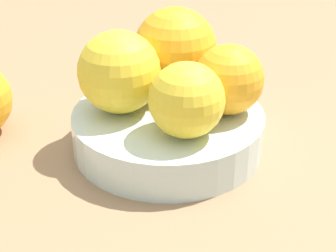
# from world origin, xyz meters

# --- Properties ---
(ground_plane) EXTENTS (1.10, 1.10, 0.02)m
(ground_plane) POSITION_xyz_m (0.00, 0.00, -0.01)
(ground_plane) COLOR #997551
(fruit_bowl) EXTENTS (0.17, 0.17, 0.04)m
(fruit_bowl) POSITION_xyz_m (0.00, 0.00, 0.02)
(fruit_bowl) COLOR silver
(fruit_bowl) RESTS_ON ground_plane
(orange_in_bowl_0) EXTENTS (0.08, 0.08, 0.08)m
(orange_in_bowl_0) POSITION_xyz_m (0.00, 0.05, 0.08)
(orange_in_bowl_0) COLOR #F9A823
(orange_in_bowl_0) RESTS_ON fruit_bowl
(orange_in_bowl_1) EXTENTS (0.06, 0.06, 0.06)m
(orange_in_bowl_1) POSITION_xyz_m (0.02, -0.04, 0.07)
(orange_in_bowl_1) COLOR yellow
(orange_in_bowl_1) RESTS_ON fruit_bowl
(orange_in_bowl_2) EXTENTS (0.07, 0.07, 0.07)m
(orange_in_bowl_2) POSITION_xyz_m (-0.04, -0.00, 0.07)
(orange_in_bowl_2) COLOR yellow
(orange_in_bowl_2) RESTS_ON fruit_bowl
(orange_in_bowl_3) EXTENTS (0.06, 0.06, 0.06)m
(orange_in_bowl_3) POSITION_xyz_m (0.05, 0.01, 0.07)
(orange_in_bowl_3) COLOR #F9A823
(orange_in_bowl_3) RESTS_ON fruit_bowl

